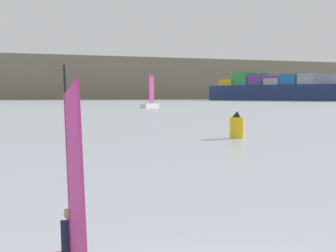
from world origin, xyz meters
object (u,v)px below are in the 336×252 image
cargo_ship (298,87)px  channel_buoy (237,126)px  windsurfer (71,228)px  small_sailboat (150,104)px

cargo_ship → channel_buoy: cargo_ship is taller
windsurfer → small_sailboat: (20.37, 168.73, 0.08)m
windsurfer → cargo_ship: cargo_ship is taller
windsurfer → cargo_ship: (165.31, 449.76, 9.09)m
channel_buoy → cargo_ship: bearing=69.7°
channel_buoy → small_sailboat: (7.39, 130.15, 0.07)m
windsurfer → cargo_ship: bearing=-31.3°
channel_buoy → small_sailboat: 130.35m
channel_buoy → small_sailboat: bearing=86.8°
cargo_ship → windsurfer: bearing=128.6°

